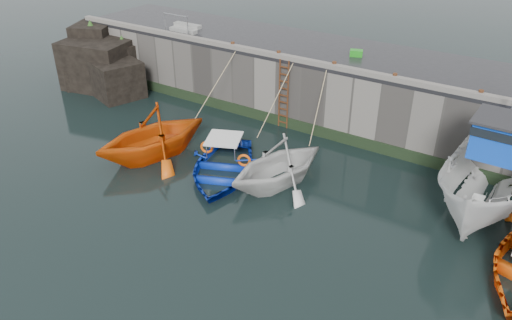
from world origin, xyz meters
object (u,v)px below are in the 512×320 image
Objects in this scene: bollard_a at (233,45)px; bollard_e at (481,94)px; ladder at (283,95)px; boat_near_blue at (222,173)px; boat_near_blacktrim at (277,184)px; fish_crate at (356,53)px; bollard_b at (279,54)px; boat_near_white at (155,156)px; boat_far_white at (489,180)px; bollard_d at (395,77)px; bollard_c at (334,65)px.

bollard_e is (11.00, 0.00, 0.00)m from bollard_a.
ladder is at bearing -6.38° from bollard_a.
boat_near_blacktrim is (2.20, 0.54, 0.00)m from boat_near_blue.
bollard_e reaches higher than boat_near_blue.
fish_crate is 1.97× the size of bollard_e.
boat_near_blacktrim is 15.38× the size of bollard_b.
bollard_e is (11.03, 5.66, 3.30)m from boat_near_white.
boat_far_white is 25.48× the size of bollard_b.
boat_near_blacktrim is (5.40, 0.95, 0.00)m from boat_near_white.
boat_near_blue is 17.06× the size of bollard_a.
boat_far_white is at bearing -12.46° from bollard_b.
boat_near_blacktrim is at bearing -117.31° from bollard_d.
boat_far_white is 12.54m from bollard_a.
bollard_d is (7.83, 5.66, 3.30)m from boat_near_white.
boat_near_white is at bearing -90.30° from bollard_a.
bollard_b reaches higher than fish_crate.
bollard_b is (-9.67, 2.14, 2.15)m from boat_far_white.
bollard_d is at bearing 0.00° from bollard_c.
fish_crate is 6.03m from bollard_e.
ladder is 0.45× the size of boat_far_white.
boat_near_blacktrim is 15.38× the size of bollard_c.
bollard_b is (-0.67, 5.25, 3.30)m from boat_near_blue.
fish_crate is at bearing 45.43° from ladder.
fish_crate is at bearing 107.38° from boat_near_blacktrim.
fish_crate is at bearing 20.76° from bollard_a.
boat_far_white is at bearing -4.39° from boat_near_blue.
boat_near_blacktrim is 6.43m from bollard_b.
ladder is 11.43× the size of bollard_d.
bollard_a is at bearing -178.56° from fish_crate.
fish_crate is at bearing 86.74° from bollard_c.
boat_near_blacktrim is 6.24m from bollard_d.
boat_near_white is 3.22m from boat_near_blue.
boat_near_white is 8.38m from bollard_c.
boat_near_blacktrim is 15.38× the size of bollard_a.
bollard_a is 7.80m from bollard_d.
ladder reaches higher than boat_near_blacktrim.
bollard_b is at bearing 0.00° from bollard_a.
boat_near_blacktrim is 15.38× the size of bollard_d.
bollard_c reaches higher than ladder.
bollard_b reaches higher than boat_near_blue.
fish_crate reaches higher than boat_near_blue.
boat_far_white is at bearing -11.11° from ladder.
boat_far_white reaches higher than boat_near_white.
boat_far_white is 10.13m from bollard_b.
bollard_a and bollard_b have the same top height.
bollard_e reaches higher than ladder.
ladder is 11.43× the size of bollard_e.
bollard_a is (-5.37, 4.71, 3.30)m from boat_near_blacktrim.
bollard_d and bollard_e have the same top height.
bollard_c is at bearing 45.37° from boat_near_blue.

